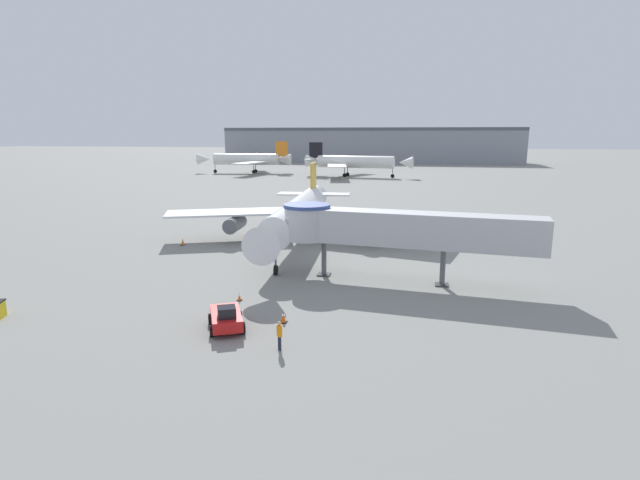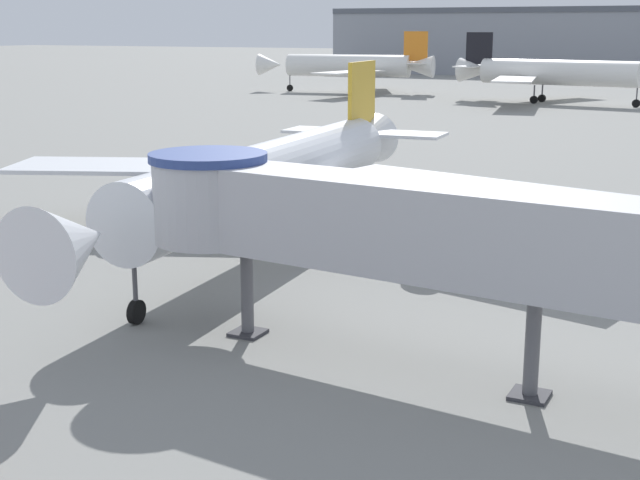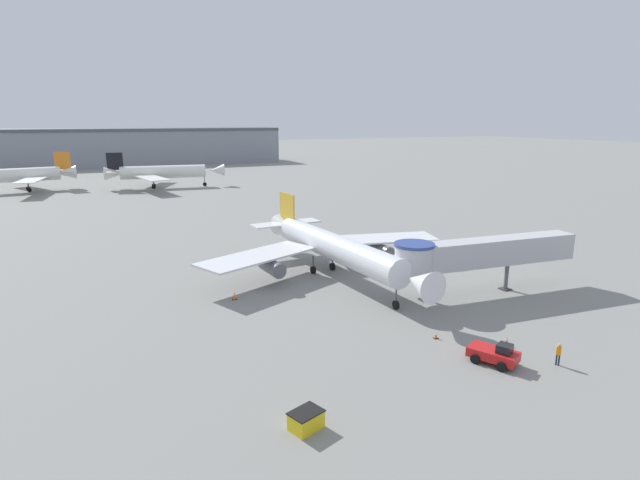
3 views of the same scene
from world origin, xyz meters
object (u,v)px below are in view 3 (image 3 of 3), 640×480
object	(u,v)px
main_airplane	(332,247)
background_jet_orange_tail	(18,175)
background_jet_black_tail	(161,172)
pushback_tug_red	(494,354)
traffic_cone_near_nose	(436,335)
traffic_cone_port_wing	(235,296)
jet_bridge	(475,253)
traffic_cone_apron_front	(507,341)
service_container_yellow	(306,420)
ground_crew_marshaller	(559,353)

from	to	relation	value
main_airplane	background_jet_orange_tail	distance (m)	107.61
background_jet_black_tail	pushback_tug_red	bearing A→B (deg)	-168.43
background_jet_orange_tail	background_jet_black_tail	distance (m)	35.40
traffic_cone_near_nose	traffic_cone_port_wing	xyz separation A→B (m)	(-13.11, 16.77, 0.09)
jet_bridge	traffic_cone_apron_front	bearing A→B (deg)	-113.28
traffic_cone_near_nose	traffic_cone_port_wing	world-z (taller)	traffic_cone_port_wing
main_airplane	service_container_yellow	world-z (taller)	main_airplane
main_airplane	traffic_cone_apron_front	bearing A→B (deg)	-82.95
background_jet_black_tail	service_container_yellow	bearing A→B (deg)	-176.47
pushback_tug_red	background_jet_orange_tail	world-z (taller)	background_jet_orange_tail
traffic_cone_apron_front	ground_crew_marshaller	world-z (taller)	ground_crew_marshaller
ground_crew_marshaller	main_airplane	bearing A→B (deg)	149.84
service_container_yellow	traffic_cone_near_nose	size ratio (longest dim) A/B	3.80
jet_bridge	traffic_cone_port_wing	world-z (taller)	jet_bridge
traffic_cone_apron_front	ground_crew_marshaller	bearing A→B (deg)	-76.94
pushback_tug_red	traffic_cone_apron_front	size ratio (longest dim) A/B	5.17
traffic_cone_port_wing	background_jet_orange_tail	xyz separation A→B (m)	(-28.80, 102.08, 4.00)
traffic_cone_apron_front	background_jet_orange_tail	xyz separation A→B (m)	(-46.38, 122.50, 4.00)
ground_crew_marshaller	background_jet_orange_tail	bearing A→B (deg)	158.46
ground_crew_marshaller	background_jet_orange_tail	distance (m)	135.32
traffic_cone_port_wing	background_jet_black_tail	xyz separation A→B (m)	(5.84, 94.81, 3.96)
main_airplane	background_jet_black_tail	size ratio (longest dim) A/B	1.00
main_airplane	jet_bridge	distance (m)	16.38
jet_bridge	traffic_cone_apron_front	world-z (taller)	jet_bridge
traffic_cone_port_wing	traffic_cone_apron_front	bearing A→B (deg)	-49.26
main_airplane	background_jet_orange_tail	bearing A→B (deg)	108.13
main_airplane	traffic_cone_port_wing	size ratio (longest dim) A/B	40.49
jet_bridge	ground_crew_marshaller	world-z (taller)	jet_bridge
jet_bridge	traffic_cone_apron_front	xyz separation A→B (m)	(-6.16, -11.12, -4.22)
jet_bridge	background_jet_black_tail	world-z (taller)	background_jet_black_tail
service_container_yellow	traffic_cone_apron_front	size ratio (longest dim) A/B	2.97
traffic_cone_apron_front	pushback_tug_red	bearing A→B (deg)	-149.39
traffic_cone_apron_front	background_jet_black_tail	xyz separation A→B (m)	(-11.74, 115.22, 3.96)
jet_bridge	traffic_cone_port_wing	bearing A→B (deg)	164.33
main_airplane	traffic_cone_port_wing	xyz separation A→B (m)	(-12.79, -2.84, -3.25)
pushback_tug_red	ground_crew_marshaller	distance (m)	4.81
jet_bridge	ground_crew_marshaller	bearing A→B (deg)	-102.96
traffic_cone_port_wing	jet_bridge	bearing A→B (deg)	-21.38
traffic_cone_near_nose	traffic_cone_apron_front	distance (m)	5.77
jet_bridge	background_jet_orange_tail	size ratio (longest dim) A/B	0.70
traffic_cone_port_wing	ground_crew_marshaller	xyz separation A→B (m)	(18.56, -24.64, 0.63)
pushback_tug_red	traffic_cone_near_nose	xyz separation A→B (m)	(-1.24, 5.56, -0.49)
pushback_tug_red	traffic_cone_port_wing	size ratio (longest dim) A/B	5.13
traffic_cone_near_nose	background_jet_black_tail	bearing A→B (deg)	93.73
main_airplane	traffic_cone_near_nose	xyz separation A→B (m)	(0.32, -19.61, -3.34)
traffic_cone_near_nose	traffic_cone_apron_front	xyz separation A→B (m)	(4.47, -3.64, 0.09)
ground_crew_marshaller	background_jet_black_tail	world-z (taller)	background_jet_black_tail
service_container_yellow	traffic_cone_near_nose	distance (m)	16.91
jet_bridge	service_container_yellow	size ratio (longest dim) A/B	9.14
pushback_tug_red	traffic_cone_port_wing	xyz separation A→B (m)	(-14.35, 22.33, -0.40)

